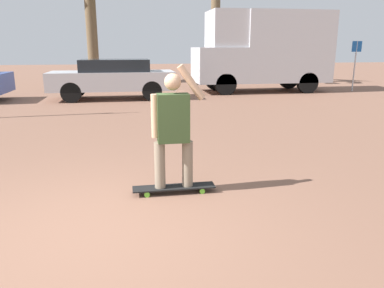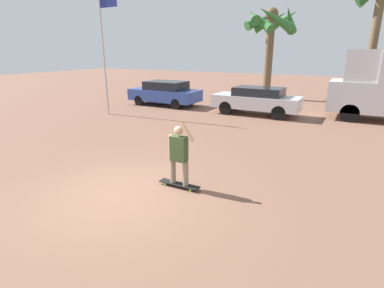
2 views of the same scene
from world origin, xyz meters
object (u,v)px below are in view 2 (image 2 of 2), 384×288
at_px(parked_car_silver, 257,100).
at_px(flagpole, 105,44).
at_px(person_skateboarder, 179,152).
at_px(parked_car_blue, 165,93).
at_px(skateboard, 179,184).
at_px(palm_tree_center_background, 270,26).
at_px(palm_tree_near_van, 381,0).

height_order(parked_car_silver, flagpole, flagpole).
height_order(person_skateboarder, parked_car_blue, person_skateboarder).
bearing_deg(person_skateboarder, skateboard, -0.00).
bearing_deg(palm_tree_center_background, palm_tree_near_van, -11.30).
relative_size(palm_tree_near_van, palm_tree_center_background, 1.19).
relative_size(parked_car_silver, parked_car_blue, 1.04).
xyz_separation_m(parked_car_blue, flagpole, (-1.02, -3.75, 2.80)).
distance_m(palm_tree_near_van, palm_tree_center_background, 6.33).
bearing_deg(flagpole, parked_car_silver, 28.24).
relative_size(parked_car_silver, flagpole, 0.74).
bearing_deg(parked_car_silver, skateboard, -83.71).
bearing_deg(palm_tree_center_background, flagpole, -120.12).
xyz_separation_m(parked_car_silver, palm_tree_near_van, (4.93, 4.77, 5.02)).
distance_m(skateboard, parked_car_blue, 11.83).
bearing_deg(person_skateboarder, palm_tree_near_van, 74.82).
height_order(palm_tree_center_background, flagpole, palm_tree_center_background).
distance_m(person_skateboarder, parked_car_silver, 9.59).
distance_m(parked_car_silver, flagpole, 8.22).
bearing_deg(parked_car_blue, skateboard, -54.58).
xyz_separation_m(skateboard, person_skateboarder, (-0.00, 0.00, 0.84)).
bearing_deg(flagpole, person_skateboarder, -36.76).
xyz_separation_m(palm_tree_near_van, palm_tree_center_background, (-6.14, 1.23, -0.96)).
bearing_deg(palm_tree_center_background, skateboard, -81.73).
height_order(person_skateboarder, palm_tree_near_van, palm_tree_near_van).
relative_size(skateboard, flagpole, 0.18).
height_order(person_skateboarder, palm_tree_center_background, palm_tree_center_background).
relative_size(person_skateboarder, parked_car_blue, 0.37).
bearing_deg(palm_tree_center_background, person_skateboarder, -81.74).
distance_m(skateboard, flagpole, 10.41).
distance_m(skateboard, palm_tree_near_van, 15.89).
relative_size(person_skateboarder, parked_car_silver, 0.35).
xyz_separation_m(skateboard, flagpole, (-7.86, 5.87, 3.50)).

